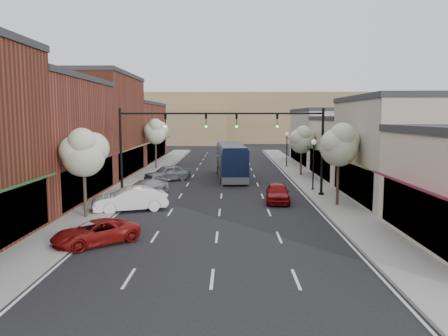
{
  "coord_description": "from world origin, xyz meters",
  "views": [
    {
      "loc": [
        0.7,
        -26.53,
        6.36
      ],
      "look_at": [
        0.21,
        8.67,
        2.2
      ],
      "focal_mm": 35.0,
      "sensor_mm": 36.0,
      "label": 1
    }
  ],
  "objects_px": {
    "parked_car_d": "(167,173)",
    "parked_car_c": "(144,188)",
    "signal_mast_left": "(150,139)",
    "signal_mast_right": "(292,139)",
    "tree_right_far": "(302,139)",
    "lamp_post_far": "(287,144)",
    "tree_left_far": "(156,131)",
    "parked_car_b": "(130,199)",
    "coach_bus": "(231,161)",
    "tree_right_near": "(340,144)",
    "lamp_post_near": "(314,156)",
    "parked_car_a": "(96,233)",
    "tree_left_near": "(84,152)",
    "red_hatchback": "(278,193)"
  },
  "relations": [
    {
      "from": "tree_left_near",
      "to": "parked_car_b",
      "type": "distance_m",
      "value": 4.72
    },
    {
      "from": "lamp_post_far",
      "to": "parked_car_b",
      "type": "height_order",
      "value": "lamp_post_far"
    },
    {
      "from": "coach_bus",
      "to": "parked_car_b",
      "type": "distance_m",
      "value": 17.47
    },
    {
      "from": "signal_mast_right",
      "to": "tree_right_far",
      "type": "height_order",
      "value": "signal_mast_right"
    },
    {
      "from": "signal_mast_right",
      "to": "signal_mast_left",
      "type": "distance_m",
      "value": 11.24
    },
    {
      "from": "tree_right_near",
      "to": "coach_bus",
      "type": "height_order",
      "value": "tree_right_near"
    },
    {
      "from": "tree_left_near",
      "to": "tree_left_far",
      "type": "relative_size",
      "value": 0.93
    },
    {
      "from": "tree_left_far",
      "to": "red_hatchback",
      "type": "relative_size",
      "value": 1.43
    },
    {
      "from": "signal_mast_left",
      "to": "parked_car_d",
      "type": "relative_size",
      "value": 1.78
    },
    {
      "from": "signal_mast_left",
      "to": "signal_mast_right",
      "type": "bearing_deg",
      "value": 0.0
    },
    {
      "from": "tree_right_far",
      "to": "red_hatchback",
      "type": "relative_size",
      "value": 1.26
    },
    {
      "from": "lamp_post_near",
      "to": "tree_right_near",
      "type": "bearing_deg",
      "value": -85.23
    },
    {
      "from": "parked_car_a",
      "to": "parked_car_d",
      "type": "height_order",
      "value": "parked_car_d"
    },
    {
      "from": "signal_mast_left",
      "to": "tree_left_far",
      "type": "distance_m",
      "value": 18.14
    },
    {
      "from": "signal_mast_right",
      "to": "tree_right_far",
      "type": "relative_size",
      "value": 1.51
    },
    {
      "from": "parked_car_b",
      "to": "coach_bus",
      "type": "bearing_deg",
      "value": 136.3
    },
    {
      "from": "signal_mast_left",
      "to": "tree_left_far",
      "type": "height_order",
      "value": "signal_mast_left"
    },
    {
      "from": "tree_right_near",
      "to": "lamp_post_near",
      "type": "distance_m",
      "value": 6.74
    },
    {
      "from": "lamp_post_far",
      "to": "tree_right_near",
      "type": "bearing_deg",
      "value": -88.7
    },
    {
      "from": "tree_right_near",
      "to": "tree_left_near",
      "type": "relative_size",
      "value": 1.05
    },
    {
      "from": "lamp_post_far",
      "to": "coach_bus",
      "type": "distance_m",
      "value": 11.94
    },
    {
      "from": "signal_mast_left",
      "to": "lamp_post_far",
      "type": "bearing_deg",
      "value": 56.14
    },
    {
      "from": "tree_left_far",
      "to": "signal_mast_left",
      "type": "bearing_deg",
      "value": -81.65
    },
    {
      "from": "signal_mast_left",
      "to": "lamp_post_near",
      "type": "height_order",
      "value": "signal_mast_left"
    },
    {
      "from": "signal_mast_left",
      "to": "tree_left_near",
      "type": "relative_size",
      "value": 1.44
    },
    {
      "from": "parked_car_d",
      "to": "parked_car_c",
      "type": "bearing_deg",
      "value": -41.61
    },
    {
      "from": "signal_mast_right",
      "to": "tree_right_far",
      "type": "distance_m",
      "value": 12.27
    },
    {
      "from": "lamp_post_far",
      "to": "parked_car_a",
      "type": "bearing_deg",
      "value": -112.49
    },
    {
      "from": "tree_left_near",
      "to": "coach_bus",
      "type": "distance_m",
      "value": 20.69
    },
    {
      "from": "tree_left_near",
      "to": "parked_car_c",
      "type": "xyz_separation_m",
      "value": [
        2.05,
        8.12,
        -3.59
      ]
    },
    {
      "from": "lamp_post_far",
      "to": "red_hatchback",
      "type": "height_order",
      "value": "lamp_post_far"
    },
    {
      "from": "signal_mast_right",
      "to": "coach_bus",
      "type": "bearing_deg",
      "value": 114.88
    },
    {
      "from": "tree_right_near",
      "to": "coach_bus",
      "type": "bearing_deg",
      "value": 117.57
    },
    {
      "from": "tree_left_far",
      "to": "red_hatchback",
      "type": "distance_m",
      "value": 24.22
    },
    {
      "from": "signal_mast_right",
      "to": "tree_left_near",
      "type": "xyz_separation_m",
      "value": [
        -13.87,
        -8.05,
        -0.4
      ]
    },
    {
      "from": "signal_mast_left",
      "to": "coach_bus",
      "type": "xyz_separation_m",
      "value": [
        6.42,
        10.4,
        -2.79
      ]
    },
    {
      "from": "red_hatchback",
      "to": "lamp_post_near",
      "type": "bearing_deg",
      "value": 58.45
    },
    {
      "from": "parked_car_a",
      "to": "tree_left_near",
      "type": "bearing_deg",
      "value": 162.56
    },
    {
      "from": "lamp_post_near",
      "to": "lamp_post_far",
      "type": "relative_size",
      "value": 1.0
    },
    {
      "from": "signal_mast_left",
      "to": "parked_car_c",
      "type": "xyz_separation_m",
      "value": [
        -0.58,
        0.06,
        -3.99
      ]
    },
    {
      "from": "tree_right_near",
      "to": "coach_bus",
      "type": "distance_m",
      "value": 16.51
    },
    {
      "from": "tree_right_near",
      "to": "parked_car_b",
      "type": "bearing_deg",
      "value": -173.75
    },
    {
      "from": "signal_mast_left",
      "to": "tree_right_near",
      "type": "distance_m",
      "value": 14.55
    },
    {
      "from": "lamp_post_far",
      "to": "parked_car_d",
      "type": "xyz_separation_m",
      "value": [
        -13.32,
        -11.81,
        -2.22
      ]
    },
    {
      "from": "signal_mast_left",
      "to": "lamp_post_far",
      "type": "relative_size",
      "value": 1.85
    },
    {
      "from": "tree_right_near",
      "to": "lamp_post_near",
      "type": "height_order",
      "value": "tree_right_near"
    },
    {
      "from": "lamp_post_far",
      "to": "tree_right_far",
      "type": "bearing_deg",
      "value": -86.12
    },
    {
      "from": "red_hatchback",
      "to": "parked_car_d",
      "type": "bearing_deg",
      "value": 136.8
    },
    {
      "from": "parked_car_c",
      "to": "tree_left_far",
      "type": "bearing_deg",
      "value": 136.09
    },
    {
      "from": "parked_car_d",
      "to": "tree_left_near",
      "type": "bearing_deg",
      "value": -46.39
    }
  ]
}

